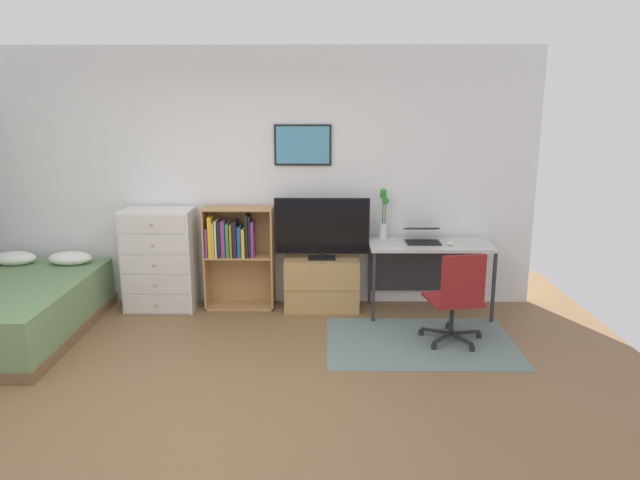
{
  "coord_description": "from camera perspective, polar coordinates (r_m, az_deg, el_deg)",
  "views": [
    {
      "loc": [
        0.86,
        -3.71,
        2.11
      ],
      "look_at": [
        0.8,
        1.5,
        0.9
      ],
      "focal_mm": 32.73,
      "sensor_mm": 36.0,
      "label": 1
    }
  ],
  "objects": [
    {
      "name": "ground_plane",
      "position": [
        4.36,
        -11.26,
        -16.21
      ],
      "size": [
        7.2,
        7.2,
        0.0
      ],
      "primitive_type": "plane",
      "color": "brown"
    },
    {
      "name": "wall_back_with_posters",
      "position": [
        6.25,
        -7.26,
        5.99
      ],
      "size": [
        6.12,
        0.09,
        2.7
      ],
      "color": "white",
      "rests_on": "ground_plane"
    },
    {
      "name": "area_rug",
      "position": [
        5.47,
        9.77,
        -9.79
      ],
      "size": [
        1.7,
        1.2,
        0.01
      ],
      "primitive_type": "cube",
      "color": "slate",
      "rests_on": "ground_plane"
    },
    {
      "name": "bed",
      "position": [
        6.16,
        -28.01,
        -6.04
      ],
      "size": [
        1.35,
        2.0,
        0.63
      ],
      "rotation": [
        0.0,
        0.0,
        0.02
      ],
      "color": "brown",
      "rests_on": "ground_plane"
    },
    {
      "name": "dresser",
      "position": [
        6.32,
        -15.36,
        -1.86
      ],
      "size": [
        0.72,
        0.46,
        1.07
      ],
      "color": "silver",
      "rests_on": "ground_plane"
    },
    {
      "name": "bookshelf",
      "position": [
        6.18,
        -8.33,
        -0.76
      ],
      "size": [
        0.72,
        0.3,
        1.08
      ],
      "color": "tan",
      "rests_on": "ground_plane"
    },
    {
      "name": "tv_stand",
      "position": [
        6.16,
        0.19,
        -4.27
      ],
      "size": [
        0.78,
        0.41,
        0.55
      ],
      "color": "tan",
      "rests_on": "ground_plane"
    },
    {
      "name": "television",
      "position": [
        5.99,
        0.19,
        1.14
      ],
      "size": [
        0.98,
        0.16,
        0.64
      ],
      "color": "black",
      "rests_on": "tv_stand"
    },
    {
      "name": "desk",
      "position": [
        6.14,
        10.56,
        -1.34
      ],
      "size": [
        1.24,
        0.61,
        0.74
      ],
      "color": "silver",
      "rests_on": "ground_plane"
    },
    {
      "name": "office_chair",
      "position": [
        5.34,
        13.26,
        -5.35
      ],
      "size": [
        0.58,
        0.57,
        0.86
      ],
      "rotation": [
        0.0,
        0.0,
        0.2
      ],
      "color": "#232326",
      "rests_on": "ground_plane"
    },
    {
      "name": "laptop",
      "position": [
        6.07,
        9.97,
        0.4
      ],
      "size": [
        0.34,
        0.37,
        0.15
      ],
      "rotation": [
        0.0,
        0.0,
        -0.0
      ],
      "color": "black",
      "rests_on": "desk"
    },
    {
      "name": "computer_mouse",
      "position": [
        5.99,
        12.59,
        -0.32
      ],
      "size": [
        0.06,
        0.1,
        0.03
      ],
      "primitive_type": "ellipsoid",
      "color": "silver",
      "rests_on": "desk"
    },
    {
      "name": "bamboo_vase",
      "position": [
        6.13,
        6.22,
        2.39
      ],
      "size": [
        0.1,
        0.09,
        0.53
      ],
      "color": "silver",
      "rests_on": "desk"
    }
  ]
}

